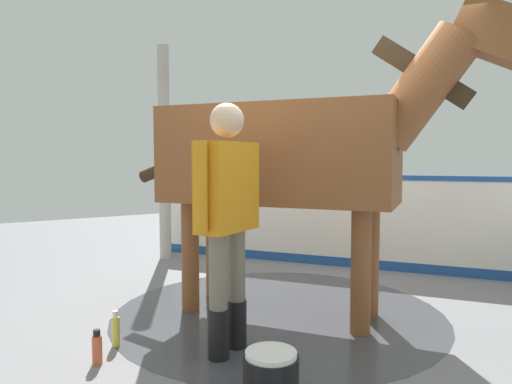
# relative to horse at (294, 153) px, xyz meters

# --- Properties ---
(ground_plane) EXTENTS (16.00, 16.00, 0.02)m
(ground_plane) POSITION_rel_horse_xyz_m (0.09, 0.02, -1.45)
(ground_plane) COLOR gray
(wet_patch) EXTENTS (2.96, 2.96, 0.00)m
(wet_patch) POSITION_rel_horse_xyz_m (0.08, -0.11, -1.44)
(wet_patch) COLOR #42444C
(wet_patch) RESTS_ON ground
(barrier_wall) EXTENTS (3.03, 4.04, 1.19)m
(barrier_wall) POSITION_rel_horse_xyz_m (-1.54, -1.32, -0.89)
(barrier_wall) COLOR white
(barrier_wall) RESTS_ON ground
(roof_post_far) EXTENTS (0.16, 0.16, 2.92)m
(roof_post_far) POSITION_rel_horse_xyz_m (0.15, -2.84, 0.02)
(roof_post_far) COLOR #B7B2A8
(roof_post_far) RESTS_ON ground
(horse) EXTENTS (2.25, 2.90, 2.60)m
(horse) POSITION_rel_horse_xyz_m (0.00, 0.00, 0.00)
(horse) COLOR brown
(horse) RESTS_ON ground
(handler) EXTENTS (0.63, 0.44, 1.78)m
(handler) POSITION_rel_horse_xyz_m (0.89, 0.43, -0.40)
(handler) COLOR black
(handler) RESTS_ON ground
(wash_bucket) EXTENTS (0.32, 0.32, 0.30)m
(wash_bucket) POSITION_rel_horse_xyz_m (0.99, 1.16, -1.30)
(wash_bucket) COLOR black
(wash_bucket) RESTS_ON ground
(bottle_shampoo) EXTENTS (0.06, 0.06, 0.27)m
(bottle_shampoo) POSITION_rel_horse_xyz_m (1.54, -0.10, -1.32)
(bottle_shampoo) COLOR #D8CC4C
(bottle_shampoo) RESTS_ON ground
(bottle_spray) EXTENTS (0.07, 0.07, 0.24)m
(bottle_spray) POSITION_rel_horse_xyz_m (1.73, 0.14, -1.33)
(bottle_spray) COLOR #CC5933
(bottle_spray) RESTS_ON ground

